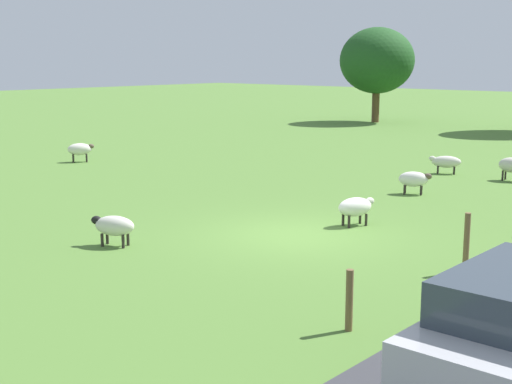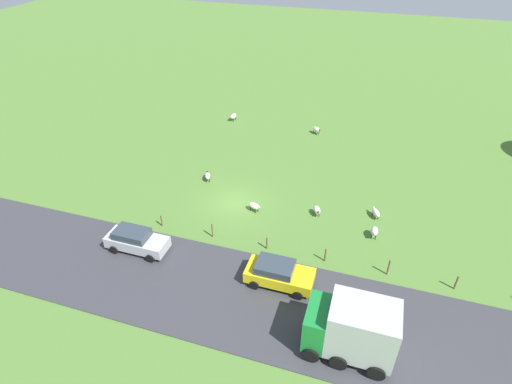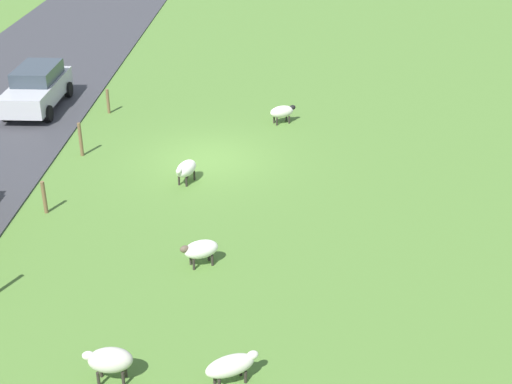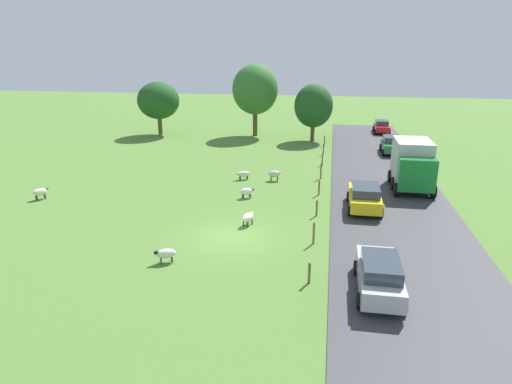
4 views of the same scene
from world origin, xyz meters
The scene contains 18 objects.
ground_plane centered at (0.00, 0.00, 0.00)m, with size 160.00×160.00×0.00m, color #517A33.
road_strip centered at (9.40, 0.00, 0.03)m, with size 8.00×80.00×0.06m, color #38383D.
sheep_0 centered at (0.88, 11.41, 0.56)m, with size 1.07×0.59×0.84m.
sheep_1 centered at (-15.15, -5.70, 0.51)m, with size 1.17×0.68×0.78m.
sheep_2 centered at (-2.55, -3.53, 0.48)m, with size 1.11×0.84×0.72m.
sheep_3 centered at (-0.50, 6.83, 0.49)m, with size 1.09×0.84×0.73m.
sheep_4 centered at (-14.67, 4.10, 0.54)m, with size 1.00×1.10×0.79m.
sheep_5 centered at (0.53, 1.89, 0.50)m, with size 0.82×1.13×0.75m.
sheep_6 centered at (-1.64, 11.34, 0.45)m, with size 1.20×0.90×0.68m.
fence_post_0 centered at (4.51, -4.35, 0.51)m, with size 0.12×0.12×1.02m, color brown.
fence_post_1 centered at (4.51, -0.11, 0.62)m, with size 0.12×0.12×1.24m, color brown.
fence_post_2 centered at (4.51, 4.12, 0.52)m, with size 0.12×0.12×1.04m, color brown.
fence_post_3 centered at (4.51, 8.36, 0.56)m, with size 0.12×0.12×1.12m, color brown.
fence_post_4 centered at (4.51, 12.60, 0.65)m, with size 0.12×0.12×1.30m, color brown.
fence_post_5 centered at (4.51, 16.83, 0.57)m, with size 0.12×0.12×1.14m, color brown.
truck_0 centered at (11.19, 10.83, 1.95)m, with size 2.83×4.79×3.60m.
car_0 centered at (7.49, -4.73, 0.92)m, with size 1.94×4.46×1.67m.
car_2 centered at (7.52, 5.80, 0.92)m, with size 2.14×4.42×1.66m.
Camera 2 is at (26.03, 10.14, 20.55)m, focal length 29.01 mm.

